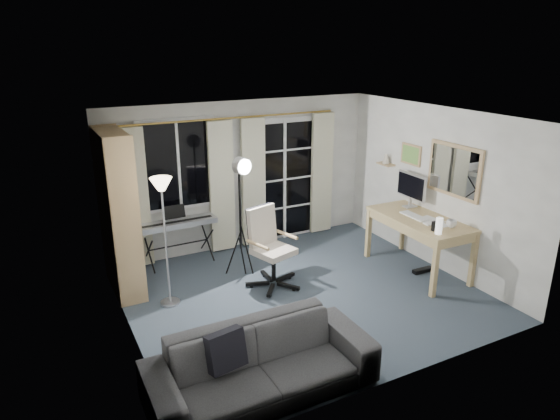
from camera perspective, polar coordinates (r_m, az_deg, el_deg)
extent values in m
cube|color=#374451|center=(6.90, 2.54, -9.63)|extent=(4.50, 4.00, 0.02)
cube|color=white|center=(7.70, -11.60, 5.12)|extent=(1.20, 0.06, 1.40)
cube|color=black|center=(7.67, -11.53, 5.07)|extent=(1.10, 0.02, 1.30)
cube|color=white|center=(7.66, -11.51, 5.06)|extent=(0.04, 0.03, 1.30)
cube|color=white|center=(8.46, 0.39, 3.42)|extent=(1.32, 0.06, 2.11)
cube|color=black|center=(8.31, -1.35, 3.11)|extent=(0.55, 0.02, 1.95)
cube|color=black|center=(8.58, 2.26, 3.61)|extent=(0.55, 0.02, 1.95)
cube|color=white|center=(8.43, 0.51, 3.35)|extent=(0.05, 0.04, 2.05)
cube|color=white|center=(8.57, 0.50, 0.29)|extent=(1.15, 0.03, 0.03)
cube|color=white|center=(8.42, 0.51, 3.52)|extent=(1.15, 0.03, 0.03)
cube|color=white|center=(8.30, 0.52, 6.84)|extent=(1.15, 0.03, 0.03)
cylinder|color=gold|center=(7.79, -5.29, 10.45)|extent=(3.50, 0.03, 0.03)
cube|color=beige|center=(7.56, -16.26, 1.19)|extent=(0.40, 0.07, 2.10)
cube|color=beige|center=(7.91, -6.68, 2.59)|extent=(0.40, 0.07, 2.10)
cube|color=beige|center=(8.11, -3.04, 3.10)|extent=(0.40, 0.07, 2.10)
cube|color=beige|center=(8.70, 4.79, 4.16)|extent=(0.40, 0.07, 2.10)
cube|color=tan|center=(6.46, -17.12, -1.66)|extent=(0.35, 0.04, 2.21)
cube|color=tan|center=(7.39, -18.72, 0.74)|extent=(0.35, 0.04, 2.21)
cube|color=tan|center=(6.90, -19.27, -0.58)|extent=(0.05, 1.00, 2.21)
cube|color=tan|center=(7.33, -17.13, -8.32)|extent=(0.37, 1.00, 0.03)
cube|color=tan|center=(7.16, -17.44, -5.40)|extent=(0.37, 1.00, 0.03)
cube|color=tan|center=(7.00, -17.78, -2.26)|extent=(0.37, 1.00, 0.03)
cube|color=tan|center=(6.87, -18.12, 1.02)|extent=(0.37, 1.00, 0.03)
cube|color=tan|center=(6.76, -18.48, 4.41)|extent=(0.37, 1.00, 0.03)
cube|color=tan|center=(6.66, -18.90, 8.37)|extent=(0.37, 1.00, 0.03)
cube|color=#B6B9AF|center=(6.73, -16.68, -5.45)|extent=(0.25, 0.07, 0.28)
cube|color=#955B3E|center=(6.84, -16.86, -5.33)|extent=(0.25, 0.05, 0.22)
cube|color=#3A3A3A|center=(6.91, -17.03, -4.94)|extent=(0.25, 0.04, 0.26)
cube|color=#955B3E|center=(6.98, -17.20, -4.41)|extent=(0.25, 0.04, 0.33)
cube|color=#B6B9AF|center=(7.07, -17.31, -4.43)|extent=(0.25, 0.06, 0.26)
cube|color=#CF593B|center=(7.16, -17.48, -4.11)|extent=(0.25, 0.04, 0.27)
cube|color=#3D3DB7|center=(7.24, -17.62, -3.86)|extent=(0.25, 0.06, 0.27)
cube|color=#955B3E|center=(7.33, -17.76, -3.65)|extent=(0.25, 0.04, 0.25)
cube|color=#CF593B|center=(7.40, -17.89, -3.41)|extent=(0.25, 0.06, 0.26)
cube|color=#3A3A3A|center=(7.49, -18.05, -3.05)|extent=(0.25, 0.03, 0.29)
cube|color=#3D3DB7|center=(6.57, -17.03, -2.02)|extent=(0.25, 0.04, 0.30)
cube|color=#3A3A3A|center=(6.65, -17.17, -1.83)|extent=(0.25, 0.07, 0.30)
cube|color=#3A3A3A|center=(6.75, -17.35, -1.70)|extent=(0.25, 0.04, 0.26)
cube|color=#3D3DB7|center=(6.83, -17.48, -1.55)|extent=(0.25, 0.04, 0.24)
cube|color=#3D3DB7|center=(6.90, -17.62, -1.27)|extent=(0.25, 0.04, 0.26)
cube|color=#3A3A3A|center=(6.98, -17.78, -0.88)|extent=(0.25, 0.04, 0.30)
cube|color=#3A3A3A|center=(7.06, -17.88, -0.92)|extent=(0.25, 0.05, 0.24)
cube|color=#C0E556|center=(7.15, -18.03, -0.64)|extent=(0.25, 0.05, 0.26)
cube|color=#955B3E|center=(7.23, -18.17, -0.38)|extent=(0.25, 0.04, 0.27)
cube|color=#3A3A3A|center=(7.30, -18.28, -0.25)|extent=(0.25, 0.04, 0.26)
cube|color=#CF593B|center=(6.44, -17.39, 1.52)|extent=(0.25, 0.04, 0.31)
cube|color=#3A3A3A|center=(6.53, -17.51, 1.40)|extent=(0.25, 0.03, 0.24)
cube|color=#B6B9AF|center=(6.59, -17.68, 1.96)|extent=(0.25, 0.04, 0.33)
cube|color=#B6B9AF|center=(6.67, -17.80, 2.01)|extent=(0.25, 0.04, 0.30)
cube|color=#955B3E|center=(6.75, -17.91, 1.95)|extent=(0.25, 0.04, 0.24)
cube|color=#3D3DB7|center=(6.83, -18.05, 2.16)|extent=(0.25, 0.05, 0.25)
cylinder|color=#B2B2B7|center=(6.81, -12.40, -10.26)|extent=(0.33, 0.33, 0.03)
cylinder|color=#B2B2B7|center=(6.47, -12.90, -4.06)|extent=(0.04, 0.04, 1.58)
cone|color=#FFE5B2|center=(6.20, -13.44, 2.88)|extent=(0.35, 0.35, 0.16)
cylinder|color=black|center=(7.66, -14.80, -4.51)|extent=(0.04, 0.58, 0.52)
cylinder|color=black|center=(7.66, -14.80, -4.51)|extent=(0.04, 0.58, 0.52)
cylinder|color=black|center=(7.90, -8.35, -3.35)|extent=(0.04, 0.58, 0.52)
cylinder|color=black|center=(7.90, -8.35, -3.35)|extent=(0.04, 0.58, 0.52)
cylinder|color=black|center=(7.76, -11.53, -3.93)|extent=(0.92, 0.04, 0.02)
cube|color=silver|center=(7.64, -11.70, -1.51)|extent=(1.20, 0.33, 0.08)
cube|color=white|center=(7.56, -11.54, -1.45)|extent=(1.10, 0.15, 0.01)
cube|color=black|center=(7.59, -11.63, -1.31)|extent=(1.07, 0.10, 0.01)
cube|color=black|center=(7.67, -11.98, -0.21)|extent=(0.32, 0.07, 0.20)
cylinder|color=black|center=(7.40, -3.75, -4.71)|extent=(0.10, 0.27, 0.72)
cylinder|color=black|center=(7.37, -5.33, -4.86)|extent=(0.28, 0.09, 0.72)
cylinder|color=black|center=(7.22, -4.29, -5.34)|extent=(0.20, 0.22, 0.72)
cylinder|color=black|center=(7.07, -4.60, 0.26)|extent=(0.04, 0.04, 1.25)
cylinder|color=silver|center=(6.86, -4.44, 5.05)|extent=(0.27, 0.19, 0.24)
cylinder|color=white|center=(6.81, -4.03, 4.94)|extent=(0.20, 0.08, 0.21)
cube|color=black|center=(7.22, 0.62, -7.70)|extent=(0.34, 0.15, 0.04)
cylinder|color=black|center=(7.29, 1.09, -7.64)|extent=(0.07, 0.07, 0.05)
cube|color=black|center=(7.27, -1.51, -7.54)|extent=(0.06, 0.34, 0.04)
cylinder|color=black|center=(7.35, -1.79, -7.42)|extent=(0.07, 0.07, 0.05)
cube|color=black|center=(7.06, -2.60, -8.40)|extent=(0.33, 0.16, 0.04)
cylinder|color=black|center=(7.06, -3.28, -8.59)|extent=(0.07, 0.07, 0.05)
cube|color=black|center=(6.88, -1.07, -9.15)|extent=(0.24, 0.30, 0.04)
cylinder|color=black|center=(6.82, -1.20, -9.63)|extent=(0.07, 0.07, 0.05)
cube|color=black|center=(6.99, 0.97, -8.68)|extent=(0.24, 0.31, 0.04)
cylinder|color=black|center=(6.96, 1.59, -8.98)|extent=(0.07, 0.07, 0.05)
cylinder|color=black|center=(6.97, -0.73, -6.48)|extent=(0.08, 0.08, 0.42)
cube|color=beige|center=(6.88, -0.73, -4.74)|extent=(0.60, 0.60, 0.08)
cube|color=beige|center=(6.91, -2.07, -1.80)|extent=(0.48, 0.26, 0.55)
cube|color=black|center=(6.94, -2.30, -1.55)|extent=(0.45, 0.23, 0.51)
cylinder|color=tan|center=(6.65, -2.57, -4.01)|extent=(0.17, 0.42, 0.05)
cylinder|color=tan|center=(7.00, 0.76, -2.81)|extent=(0.17, 0.42, 0.05)
cube|color=tan|center=(7.51, 15.71, -1.00)|extent=(0.81, 1.58, 0.04)
cube|color=tan|center=(7.54, 15.66, -1.56)|extent=(0.77, 1.54, 0.11)
cube|color=tan|center=(6.95, 17.27, -6.54)|extent=(0.07, 0.07, 0.79)
cube|color=tan|center=(7.42, 21.21, -5.36)|extent=(0.07, 0.07, 0.79)
cube|color=tan|center=(7.98, 10.08, -2.62)|extent=(0.07, 0.07, 0.79)
cube|color=tan|center=(8.39, 13.92, -1.81)|extent=(0.07, 0.07, 0.79)
cube|color=silver|center=(7.94, 14.62, 0.41)|extent=(0.20, 0.14, 0.02)
cube|color=silver|center=(7.90, 14.70, 1.43)|extent=(0.05, 0.03, 0.25)
cube|color=silver|center=(7.85, 14.81, 2.67)|extent=(0.05, 0.60, 0.38)
cube|color=black|center=(7.83, 14.69, 2.66)|extent=(0.02, 0.56, 0.34)
cube|color=white|center=(7.51, 15.08, -0.68)|extent=(0.17, 0.47, 0.02)
cube|color=white|center=(7.24, 16.47, -1.52)|extent=(0.07, 0.11, 0.02)
cube|color=white|center=(7.43, 16.85, -1.11)|extent=(0.28, 0.36, 0.01)
cube|color=white|center=(7.26, 17.84, -1.69)|extent=(0.25, 0.19, 0.00)
cube|color=black|center=(7.02, 17.19, -1.77)|extent=(0.06, 0.05, 0.13)
cylinder|color=white|center=(6.91, 17.71, -1.75)|extent=(0.09, 0.09, 0.22)
cube|color=black|center=(7.77, 16.01, -6.64)|extent=(0.34, 0.10, 0.06)
imported|color=silver|center=(7.22, 19.02, -1.38)|extent=(0.14, 0.11, 0.14)
cube|color=tan|center=(7.40, 19.30, 4.28)|extent=(0.04, 0.94, 0.74)
cube|color=white|center=(7.38, 19.19, 4.27)|extent=(0.01, 0.84, 0.64)
cube|color=tan|center=(8.01, 14.75, 6.15)|extent=(0.03, 0.42, 0.32)
cube|color=#5EAE57|center=(8.00, 14.67, 6.14)|extent=(0.00, 0.36, 0.26)
cube|color=tan|center=(8.39, 11.99, 5.16)|extent=(0.16, 0.30, 0.02)
cone|color=beige|center=(8.37, 12.03, 5.76)|extent=(0.12, 0.12, 0.15)
imported|color=#29292B|center=(4.96, -2.13, -16.13)|extent=(2.22, 0.66, 0.87)
cube|color=black|center=(4.90, -6.20, -15.65)|extent=(0.40, 0.26, 0.39)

